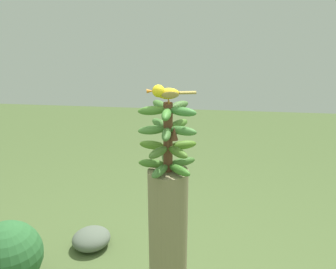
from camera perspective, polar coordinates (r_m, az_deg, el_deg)
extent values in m
cylinder|color=#847A56|center=(2.19, 0.00, -16.73)|extent=(0.19, 0.19, 0.99)
cylinder|color=brown|center=(1.85, 0.00, -0.47)|extent=(0.04, 0.04, 0.33)
ellipsoid|color=#3E6E2A|center=(1.94, 2.03, -3.79)|extent=(0.10, 0.13, 0.04)
ellipsoid|color=#4E7637|center=(1.98, -0.28, -3.26)|extent=(0.13, 0.07, 0.04)
ellipsoid|color=#407325|center=(1.92, -2.23, -4.02)|extent=(0.05, 0.13, 0.04)
ellipsoid|color=#3E6E30|center=(1.85, -1.14, -5.09)|extent=(0.13, 0.09, 0.04)
ellipsoid|color=#407A29|center=(1.86, 1.61, -4.94)|extent=(0.11, 0.12, 0.04)
ellipsoid|color=#507F23|center=(1.89, 2.11, -1.46)|extent=(0.09, 0.13, 0.04)
ellipsoid|color=#45722F|center=(1.94, -0.02, -0.88)|extent=(0.13, 0.05, 0.04)
ellipsoid|color=#4F7C25|center=(1.89, -2.12, -1.47)|extent=(0.07, 0.13, 0.04)
ellipsoid|color=#476C2C|center=(1.82, -1.35, -2.48)|extent=(0.13, 0.10, 0.04)
ellipsoid|color=#4D7528|center=(1.82, 1.38, -2.47)|extent=(0.12, 0.12, 0.04)
ellipsoid|color=#467D37|center=(1.81, 2.08, 0.51)|extent=(0.08, 0.13, 0.04)
ellipsoid|color=#4A792A|center=(1.89, 1.41, 1.40)|extent=(0.13, 0.11, 0.04)
ellipsoid|color=#457834|center=(1.90, -1.12, 1.47)|extent=(0.13, 0.11, 0.04)
ellipsoid|color=#4A7E36|center=(1.82, -2.18, 0.64)|extent=(0.08, 0.13, 0.04)
ellipsoid|color=#406D30|center=(1.77, -0.19, 0.01)|extent=(0.13, 0.04, 0.04)
ellipsoid|color=#447331|center=(1.87, -1.04, 4.04)|extent=(0.13, 0.11, 0.04)
ellipsoid|color=#45792A|center=(1.80, -2.16, 3.33)|extent=(0.08, 0.13, 0.04)
ellipsoid|color=#3F7B2E|center=(1.74, -0.26, 2.77)|extent=(0.13, 0.04, 0.04)
ellipsoid|color=#3F7E37|center=(1.78, 2.02, 3.18)|extent=(0.08, 0.13, 0.04)
ellipsoid|color=#466E33|center=(1.86, 1.44, 3.95)|extent=(0.13, 0.11, 0.04)
cone|color=brown|center=(1.81, 0.85, 0.16)|extent=(0.04, 0.04, 0.06)
cylinder|color=#C68933|center=(1.81, 0.07, 4.75)|extent=(0.01, 0.01, 0.02)
cylinder|color=#C68933|center=(1.78, 0.13, 4.51)|extent=(0.01, 0.01, 0.02)
ellipsoid|color=yellow|center=(1.79, 0.10, 5.66)|extent=(0.06, 0.10, 0.05)
ellipsoid|color=olive|center=(1.81, 0.21, 5.85)|extent=(0.02, 0.08, 0.03)
ellipsoid|color=olive|center=(1.77, 0.31, 5.47)|extent=(0.02, 0.08, 0.03)
cube|color=olive|center=(1.79, 2.73, 5.78)|extent=(0.04, 0.08, 0.01)
sphere|color=yellow|center=(1.78, -1.32, 6.02)|extent=(0.05, 0.05, 0.05)
sphere|color=black|center=(1.76, -1.52, 5.96)|extent=(0.01, 0.01, 0.01)
cone|color=orange|center=(1.78, -2.48, 5.99)|extent=(0.02, 0.03, 0.02)
sphere|color=#2D6633|center=(2.78, -21.02, -15.10)|extent=(0.40, 0.40, 0.40)
ellipsoid|color=#5B6656|center=(3.11, -10.52, -13.92)|extent=(0.38, 0.38, 0.14)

